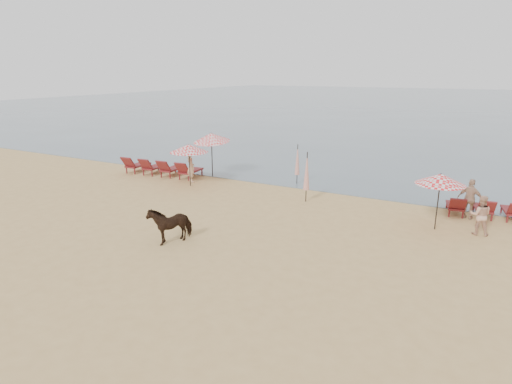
% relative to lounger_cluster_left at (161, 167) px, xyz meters
% --- Properties ---
extents(ground, '(120.00, 120.00, 0.00)m').
position_rel_lounger_cluster_left_xyz_m(ground, '(8.39, -8.91, -0.49)').
color(ground, tan).
rests_on(ground, ground).
extents(sea, '(160.00, 140.00, 0.06)m').
position_rel_lounger_cluster_left_xyz_m(sea, '(8.39, 71.09, -0.49)').
color(sea, '#51606B').
rests_on(sea, ground).
extents(lounger_cluster_left, '(4.60, 2.22, 0.71)m').
position_rel_lounger_cluster_left_xyz_m(lounger_cluster_left, '(0.00, 0.00, 0.00)').
color(lounger_cluster_left, maroon).
rests_on(lounger_cluster_left, ground).
extents(lounger_cluster_right, '(3.01, 2.07, 0.61)m').
position_rel_lounger_cluster_left_xyz_m(lounger_cluster_right, '(16.70, 0.56, -0.07)').
color(lounger_cluster_right, maroon).
rests_on(lounger_cluster_right, ground).
extents(umbrella_open_left_a, '(1.97, 1.97, 2.24)m').
position_rel_lounger_cluster_left_xyz_m(umbrella_open_left_a, '(2.92, -1.10, 1.52)').
color(umbrella_open_left_a, black).
rests_on(umbrella_open_left_a, ground).
extents(umbrella_open_left_b, '(2.05, 2.09, 2.62)m').
position_rel_lounger_cluster_left_xyz_m(umbrella_open_left_b, '(2.80, 1.16, 1.77)').
color(umbrella_open_left_b, black).
rests_on(umbrella_open_left_b, ground).
extents(umbrella_open_right, '(1.81, 1.81, 2.21)m').
position_rel_lounger_cluster_left_xyz_m(umbrella_open_right, '(15.10, -1.83, 1.50)').
color(umbrella_open_right, black).
rests_on(umbrella_open_right, ground).
extents(umbrella_closed_left, '(0.26, 0.26, 2.16)m').
position_rel_lounger_cluster_left_xyz_m(umbrella_closed_left, '(7.74, 1.92, 0.83)').
color(umbrella_closed_left, black).
rests_on(umbrella_closed_left, ground).
extents(umbrella_closed_right, '(0.29, 0.29, 2.35)m').
position_rel_lounger_cluster_left_xyz_m(umbrella_closed_right, '(9.36, -0.81, 0.95)').
color(umbrella_closed_right, black).
rests_on(umbrella_closed_right, ground).
extents(cow, '(1.27, 1.68, 1.29)m').
position_rel_lounger_cluster_left_xyz_m(cow, '(6.90, -7.58, 0.15)').
color(cow, black).
rests_on(cow, ground).
extents(beachgoer_left, '(0.73, 0.66, 1.68)m').
position_rel_lounger_cluster_left_xyz_m(beachgoer_left, '(2.44, -0.38, 0.34)').
color(beachgoer_left, '#D5A785').
rests_on(beachgoer_left, ground).
extents(beachgoer_right_a, '(0.79, 0.65, 1.51)m').
position_rel_lounger_cluster_left_xyz_m(beachgoer_right_a, '(16.58, -1.65, 0.26)').
color(beachgoer_right_a, tan).
rests_on(beachgoer_right_a, ground).
extents(beachgoer_right_b, '(1.05, 0.63, 1.68)m').
position_rel_lounger_cluster_left_xyz_m(beachgoer_right_b, '(16.15, 0.12, 0.35)').
color(beachgoer_right_b, tan).
rests_on(beachgoer_right_b, ground).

